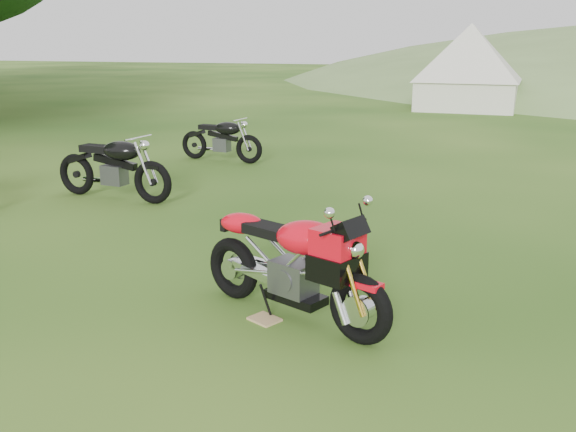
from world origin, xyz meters
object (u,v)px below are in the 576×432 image
(tent_left, at_px, (469,68))
(vintage_moto_c, at_px, (113,165))
(sport_motorcycle, at_px, (292,255))
(vintage_moto_d, at_px, (221,138))
(plywood_board, at_px, (265,319))

(tent_left, bearing_deg, vintage_moto_c, -102.94)
(sport_motorcycle, relative_size, vintage_moto_c, 0.96)
(vintage_moto_c, distance_m, vintage_moto_d, 3.36)
(sport_motorcycle, height_order, plywood_board, sport_motorcycle)
(tent_left, bearing_deg, vintage_moto_d, -106.05)
(vintage_moto_c, bearing_deg, plywood_board, -36.52)
(sport_motorcycle, distance_m, vintage_moto_c, 4.96)
(plywood_board, height_order, tent_left, tent_left)
(plywood_board, height_order, vintage_moto_c, vintage_moto_c)
(vintage_moto_c, height_order, tent_left, tent_left)
(tent_left, bearing_deg, sport_motorcycle, -88.69)
(vintage_moto_d, height_order, tent_left, tent_left)
(plywood_board, bearing_deg, vintage_moto_c, 137.43)
(plywood_board, bearing_deg, tent_left, 88.28)
(vintage_moto_d, bearing_deg, vintage_moto_c, -86.91)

